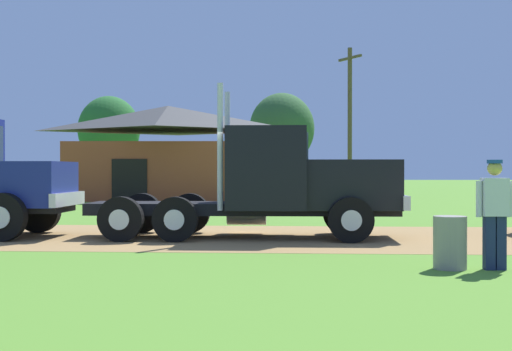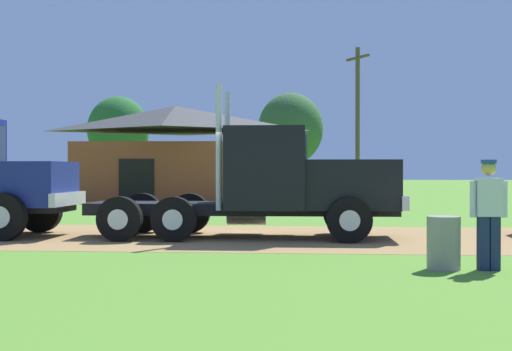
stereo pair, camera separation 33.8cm
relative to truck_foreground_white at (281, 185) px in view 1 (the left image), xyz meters
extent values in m
plane|color=#578C2C|center=(-0.29, 0.10, -1.27)|extent=(200.00, 200.00, 0.00)
cube|color=#9F7A48|center=(-0.29, 0.10, -1.27)|extent=(120.00, 6.61, 0.01)
cube|color=black|center=(-0.93, -0.03, -0.57)|extent=(7.44, 1.64, 0.28)
cube|color=black|center=(1.69, 0.01, 0.02)|extent=(2.22, 2.03, 1.17)
cube|color=silver|center=(2.83, 0.03, -0.39)|extent=(0.19, 2.20, 0.32)
cube|color=black|center=(-0.34, -0.02, 0.40)|extent=(1.89, 2.32, 1.94)
cube|color=#2D3D4C|center=(0.61, -0.01, 0.79)|extent=(0.07, 1.91, 0.85)
cylinder|color=silver|center=(-1.40, 0.87, 0.89)|extent=(0.14, 0.14, 2.92)
cylinder|color=silver|center=(-1.37, -0.94, 0.89)|extent=(0.14, 0.14, 2.92)
cylinder|color=silver|center=(-0.91, 0.97, -0.78)|extent=(1.01, 0.53, 0.52)
cylinder|color=black|center=(1.56, 1.15, -0.76)|extent=(1.03, 0.32, 1.03)
cylinder|color=silver|center=(1.56, 1.31, -0.76)|extent=(0.46, 0.05, 0.46)
cylinder|color=black|center=(1.59, -1.13, -0.76)|extent=(1.03, 0.32, 1.03)
cylinder|color=silver|center=(1.59, -1.29, -0.76)|extent=(0.46, 0.05, 0.46)
cylinder|color=black|center=(-3.65, 1.07, -0.76)|extent=(1.03, 0.32, 1.03)
cylinder|color=silver|center=(-3.65, 1.23, -0.76)|extent=(0.46, 0.05, 0.46)
cylinder|color=black|center=(-3.62, -1.21, -0.76)|extent=(1.03, 0.32, 1.03)
cylinder|color=silver|center=(-3.61, -1.37, -0.76)|extent=(0.46, 0.05, 0.46)
cylinder|color=black|center=(-2.40, 1.09, -0.76)|extent=(1.03, 0.32, 1.03)
cylinder|color=silver|center=(-2.40, 1.25, -0.76)|extent=(0.46, 0.05, 0.46)
cylinder|color=black|center=(-2.37, -1.19, -0.76)|extent=(1.03, 0.32, 1.03)
cylinder|color=silver|center=(-2.36, -1.35, -0.76)|extent=(0.46, 0.05, 0.46)
cube|color=navy|center=(-6.25, -0.18, 0.02)|extent=(2.02, 2.02, 1.09)
cube|color=silver|center=(-5.20, -0.17, -0.35)|extent=(0.18, 2.19, 0.32)
cylinder|color=black|center=(-6.35, 0.96, -0.72)|extent=(1.12, 0.31, 1.11)
cylinder|color=silver|center=(-6.36, 1.12, -0.72)|extent=(0.50, 0.04, 0.50)
cylinder|color=black|center=(-6.34, -1.33, -0.72)|extent=(1.12, 0.31, 1.11)
cube|color=silver|center=(3.63, -5.20, -0.08)|extent=(0.42, 0.28, 0.62)
sphere|color=tan|center=(3.63, -5.20, 0.39)|extent=(0.24, 0.24, 0.24)
cylinder|color=#1E478C|center=(3.63, -5.20, 0.50)|extent=(0.25, 0.25, 0.06)
cube|color=#1E284C|center=(3.54, -5.20, -0.83)|extent=(0.17, 0.19, 0.88)
cube|color=#1E284C|center=(3.72, -5.19, -0.83)|extent=(0.17, 0.19, 0.88)
cylinder|color=silver|center=(3.38, -5.21, -0.11)|extent=(0.10, 0.10, 0.59)
cylinder|color=silver|center=(3.89, -5.19, -0.11)|extent=(0.10, 0.10, 0.59)
cylinder|color=gray|center=(2.92, -5.17, -0.84)|extent=(0.54, 0.54, 0.87)
cube|color=#974529|center=(-6.88, 21.52, 0.28)|extent=(10.49, 7.13, 3.11)
pyramid|color=#3A3A3A|center=(-6.88, 21.52, 3.23)|extent=(11.02, 7.48, 1.40)
cube|color=black|center=(-8.22, 18.12, -0.17)|extent=(1.80, 0.16, 2.20)
cylinder|color=brown|center=(3.38, 24.59, 3.15)|extent=(0.26, 0.26, 8.85)
cube|color=brown|center=(3.38, 24.59, 6.98)|extent=(1.26, 1.95, 0.14)
cylinder|color=#513823|center=(-13.74, 34.15, 0.12)|extent=(0.44, 0.44, 2.79)
ellipsoid|color=#266429|center=(-13.74, 34.15, 3.35)|extent=(4.57, 4.57, 5.03)
cylinder|color=#513823|center=(-0.88, 34.00, 0.10)|extent=(0.44, 0.44, 2.75)
ellipsoid|color=#315C2F|center=(-0.88, 34.00, 3.37)|extent=(4.74, 4.74, 5.22)
camera|label=1|loc=(0.46, -16.79, 0.36)|focal=48.87mm
camera|label=2|loc=(0.80, -16.76, 0.36)|focal=48.87mm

